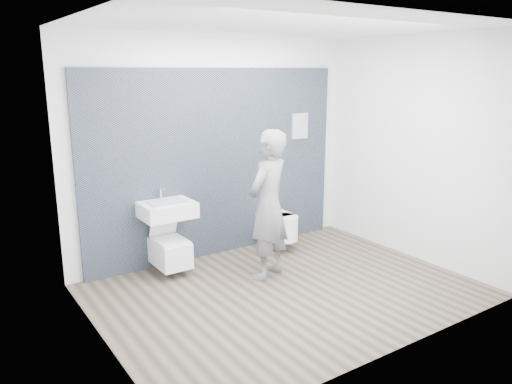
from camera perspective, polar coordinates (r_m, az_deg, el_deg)
ground at (r=5.63m, az=3.47°, el=-11.16°), size 4.00×4.00×0.00m
room_shell at (r=5.15m, az=3.75°, el=6.70°), size 4.00×4.00×4.00m
tile_wall at (r=6.76m, az=-4.14°, el=-6.79°), size 3.60×0.06×2.40m
washbasin at (r=5.94m, az=-10.11°, el=-1.97°), size 0.61×0.46×0.46m
toilet_square at (r=6.07m, az=-9.80°, el=-6.64°), size 0.36×0.52×0.68m
toilet_rounded at (r=6.77m, az=2.67°, el=-3.89°), size 0.36×0.62×0.33m
info_placard at (r=7.42m, az=4.77°, el=-4.94°), size 0.27×0.03×0.35m
visitor at (r=5.70m, az=1.38°, el=-1.50°), size 0.75×0.64×1.74m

